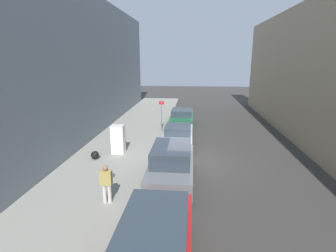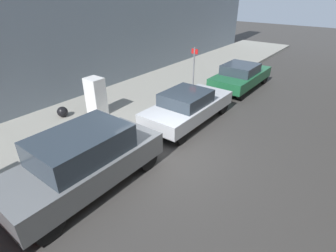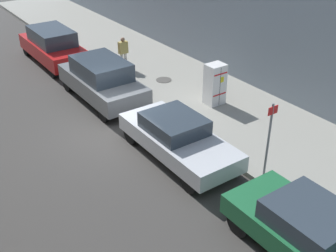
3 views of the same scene
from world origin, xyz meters
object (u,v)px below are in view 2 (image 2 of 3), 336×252
(discarded_refrigerator, at_px, (96,97))
(parked_sedan_green, at_px, (241,76))
(parked_suv_gray, at_px, (84,160))
(parked_sedan_silver, at_px, (188,106))
(trash_bag, at_px, (62,112))
(street_sign_post, at_px, (194,69))

(discarded_refrigerator, height_order, parked_sedan_green, discarded_refrigerator)
(parked_suv_gray, distance_m, parked_sedan_silver, 5.20)
(parked_suv_gray, bearing_deg, parked_sedan_silver, 90.00)
(trash_bag, bearing_deg, street_sign_post, 62.29)
(discarded_refrigerator, xyz_separation_m, parked_sedan_silver, (3.34, 2.07, -0.26))
(parked_suv_gray, bearing_deg, discarded_refrigerator, 136.90)
(street_sign_post, bearing_deg, parked_suv_gray, -79.94)
(parked_suv_gray, relative_size, parked_sedan_green, 1.02)
(discarded_refrigerator, height_order, parked_sedan_silver, discarded_refrigerator)
(street_sign_post, height_order, trash_bag, street_sign_post)
(trash_bag, height_order, parked_sedan_silver, parked_sedan_silver)
(discarded_refrigerator, bearing_deg, parked_sedan_silver, 31.88)
(parked_sedan_silver, distance_m, parked_sedan_green, 5.35)
(street_sign_post, bearing_deg, parked_sedan_silver, -61.57)
(discarded_refrigerator, xyz_separation_m, trash_bag, (-1.02, -1.07, -0.60))
(trash_bag, distance_m, parked_suv_gray, 4.84)
(parked_suv_gray, distance_m, parked_sedan_green, 10.55)
(parked_suv_gray, xyz_separation_m, parked_sedan_green, (0.00, 10.55, -0.17))
(trash_bag, xyz_separation_m, parked_sedan_green, (4.36, 8.49, 0.34))
(parked_sedan_silver, relative_size, parked_sedan_green, 1.00)
(street_sign_post, distance_m, parked_sedan_silver, 2.99)
(discarded_refrigerator, bearing_deg, parked_suv_gray, -43.10)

